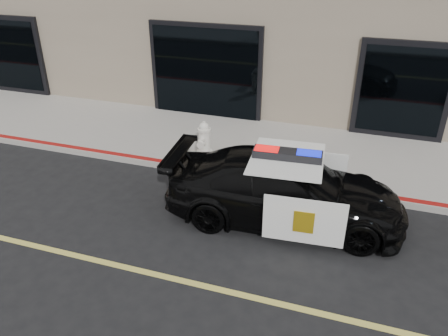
% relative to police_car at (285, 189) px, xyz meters
% --- Properties ---
extents(ground, '(120.00, 120.00, 0.00)m').
position_rel_police_car_xyz_m(ground, '(-2.35, -2.31, -0.68)').
color(ground, black).
rests_on(ground, ground).
extents(sidewalk_n, '(60.00, 3.50, 0.15)m').
position_rel_police_car_xyz_m(sidewalk_n, '(-2.35, 2.94, -0.60)').
color(sidewalk_n, gray).
rests_on(sidewalk_n, ground).
extents(police_car, '(2.58, 4.91, 1.51)m').
position_rel_police_car_xyz_m(police_car, '(0.00, 0.00, 0.00)').
color(police_car, black).
rests_on(police_car, ground).
extents(fire_hydrant, '(0.40, 0.55, 0.87)m').
position_rel_police_car_xyz_m(fire_hydrant, '(-2.42, 1.98, -0.12)').
color(fire_hydrant, silver).
rests_on(fire_hydrant, sidewalk_n).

